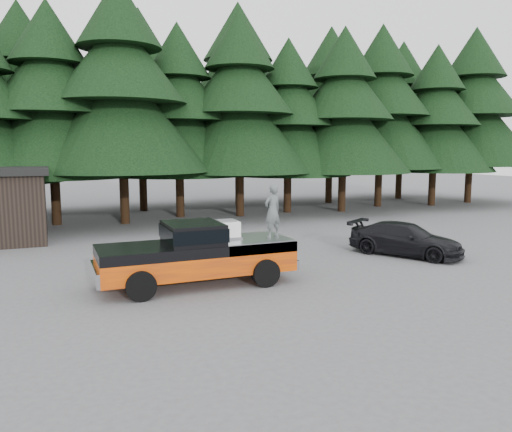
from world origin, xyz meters
name	(u,v)px	position (x,y,z in m)	size (l,w,h in m)	color
ground	(232,288)	(0.00, 0.00, 0.00)	(120.00, 120.00, 0.00)	#525154
pickup_truck	(197,263)	(-0.84, 0.79, 0.67)	(6.00, 2.04, 1.33)	#EF5100
truck_cab	(193,232)	(-0.94, 0.79, 1.62)	(1.66, 1.90, 0.59)	black
air_compressor	(226,230)	(0.21, 1.02, 1.59)	(0.75, 0.62, 0.51)	white
man_on_bed	(273,211)	(1.59, 0.56, 2.18)	(0.62, 0.41, 1.70)	#505657
parked_car	(405,239)	(7.83, 1.80, 0.63)	(1.77, 4.34, 1.26)	black
treeline	(139,87)	(0.42, 17.20, 7.72)	(60.15, 16.05, 17.50)	black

